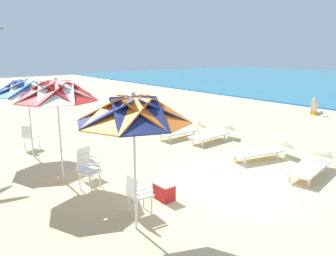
{
  "coord_description": "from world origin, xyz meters",
  "views": [
    {
      "loc": [
        5.24,
        -6.25,
        3.42
      ],
      "look_at": [
        -2.82,
        0.21,
        1.0
      ],
      "focal_mm": 35.84,
      "sensor_mm": 36.0,
      "label": 1
    }
  ],
  "objects": [
    {
      "name": "beach_umbrella_1",
      "position": [
        -3.04,
        -3.18,
        2.38
      ],
      "size": [
        2.12,
        2.12,
        2.75
      ],
      "color": "silver",
      "rests_on": "ground"
    },
    {
      "name": "plastic_chair_2",
      "position": [
        -2.22,
        -2.86,
        0.5
      ],
      "size": [
        0.61,
        0.59,
        0.87
      ],
      "color": "white",
      "rests_on": "ground"
    },
    {
      "name": "beach_umbrella_2",
      "position": [
        -5.78,
        -3.1,
        2.22
      ],
      "size": [
        2.22,
        2.22,
        2.56
      ],
      "color": "silver",
      "rests_on": "ground"
    },
    {
      "name": "ground_plane",
      "position": [
        0.0,
        0.0,
        0.0
      ],
      "size": [
        80.0,
        80.0,
        0.0
      ],
      "primitive_type": "plane",
      "color": "#D3B784"
    },
    {
      "name": "plastic_chair_0",
      "position": [
        -0.26,
        -2.66,
        0.5
      ],
      "size": [
        0.48,
        0.51,
        0.87
      ],
      "color": "white",
      "rests_on": "ground"
    },
    {
      "name": "beachgoer_seated",
      "position": [
        -3.7,
        11.14,
        0.29
      ],
      "size": [
        0.3,
        0.93,
        0.92
      ],
      "color": "yellow",
      "rests_on": "ground"
    },
    {
      "name": "sun_lounger_0",
      "position": [
        0.83,
        2.38,
        0.28
      ],
      "size": [
        1.01,
        2.22,
        0.62
      ],
      "color": "white",
      "rests_on": "ground"
    },
    {
      "name": "plastic_chair_3",
      "position": [
        -6.65,
        -2.92,
        0.5
      ],
      "size": [
        0.61,
        0.62,
        0.87
      ],
      "color": "white",
      "rests_on": "ground"
    },
    {
      "name": "sun_lounger_2",
      "position": [
        -3.39,
        2.87,
        0.28
      ],
      "size": [
        0.76,
        2.18,
        0.62
      ],
      "color": "white",
      "rests_on": "ground"
    },
    {
      "name": "sun_lounger_3",
      "position": [
        -4.55,
        2.31,
        0.28
      ],
      "size": [
        0.68,
        2.16,
        0.62
      ],
      "color": "white",
      "rests_on": "ground"
    },
    {
      "name": "beach_umbrella_0",
      "position": [
        0.22,
        -3.02,
        2.33
      ],
      "size": [
        2.14,
        2.14,
        2.69
      ],
      "color": "silver",
      "rests_on": "ground"
    },
    {
      "name": "cooler_box",
      "position": [
        -0.5,
        -1.76,
        0.2
      ],
      "size": [
        0.5,
        0.34,
        0.4
      ],
      "color": "red",
      "rests_on": "ground"
    },
    {
      "name": "sun_lounger_1",
      "position": [
        -0.9,
        2.52,
        0.28
      ],
      "size": [
        1.11,
        2.23,
        0.62
      ],
      "color": "white",
      "rests_on": "ground"
    },
    {
      "name": "plastic_chair_1",
      "position": [
        -2.88,
        -2.55,
        0.5
      ],
      "size": [
        0.56,
        0.54,
        0.87
      ],
      "color": "white",
      "rests_on": "ground"
    }
  ]
}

